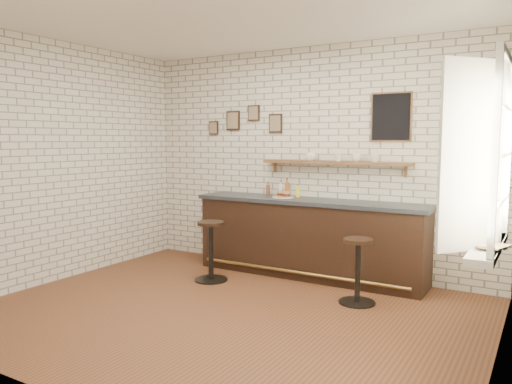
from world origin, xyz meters
TOP-DOWN VIEW (x-y plane):
  - ground at (0.00, 0.00)m, footprint 5.00×5.00m
  - bar_counter at (0.15, 1.70)m, footprint 3.10×0.65m
  - sandwich_plate at (-0.23, 1.70)m, footprint 0.28×0.28m
  - ciabatta_sandwich at (-0.22, 1.70)m, footprint 0.22×0.15m
  - potato_chips at (-0.25, 1.70)m, footprint 0.25×0.18m
  - bitters_bottle_brown at (-0.55, 1.87)m, footprint 0.06×0.06m
  - bitters_bottle_white at (-0.36, 1.87)m, footprint 0.05×0.05m
  - bitters_bottle_amber at (-0.26, 1.87)m, footprint 0.06×0.06m
  - condiment_bottle_yellow at (-0.09, 1.87)m, footprint 0.05×0.05m
  - bar_stool_left at (-0.83, 0.88)m, footprint 0.42×0.42m
  - bar_stool_right at (1.06, 0.97)m, footprint 0.40×0.40m
  - wall_shelf at (0.40, 1.90)m, footprint 2.00×0.18m
  - shelf_cup_a at (0.07, 1.90)m, footprint 0.18×0.18m
  - shelf_cup_b at (0.46, 1.90)m, footprint 0.13×0.13m
  - shelf_cup_c at (0.70, 1.90)m, footprint 0.12×0.12m
  - shelf_cup_d at (0.93, 1.90)m, footprint 0.10×0.10m
  - back_wall_decor at (0.23, 1.98)m, footprint 2.96×0.02m
  - window_sill at (2.40, 0.30)m, footprint 0.20×1.35m
  - casement_window at (2.36, 0.30)m, footprint 0.40×1.30m
  - book_lower at (2.38, 0.07)m, footprint 0.23×0.26m
  - book_upper at (2.38, 0.07)m, footprint 0.24×0.28m

SIDE VIEW (x-z plane):
  - ground at x=0.00m, z-range 0.00..0.00m
  - bar_stool_right at x=1.06m, z-range 0.03..0.74m
  - bar_stool_left at x=-0.83m, z-range 0.03..0.78m
  - bar_counter at x=0.15m, z-range 0.00..1.01m
  - window_sill at x=2.40m, z-range 0.87..0.93m
  - book_lower at x=2.38m, z-range 0.93..0.95m
  - book_upper at x=2.38m, z-range 0.95..0.97m
  - sandwich_plate at x=-0.23m, z-range 1.01..1.02m
  - potato_chips at x=-0.25m, z-range 1.02..1.03m
  - ciabatta_sandwich at x=-0.22m, z-range 1.02..1.09m
  - condiment_bottle_yellow at x=-0.09m, z-range 1.00..1.16m
  - bitters_bottle_brown at x=-0.55m, z-range 0.99..1.17m
  - bitters_bottle_white at x=-0.36m, z-range 0.99..1.19m
  - bitters_bottle_amber at x=-0.26m, z-range 0.99..1.23m
  - wall_shelf at x=0.40m, z-range 1.39..1.57m
  - shelf_cup_b at x=0.46m, z-range 1.50..1.59m
  - shelf_cup_c at x=0.70m, z-range 1.50..1.59m
  - shelf_cup_d at x=0.93m, z-range 1.50..1.59m
  - shelf_cup_a at x=0.07m, z-range 1.50..1.60m
  - casement_window at x=2.36m, z-range 0.87..2.43m
  - back_wall_decor at x=0.23m, z-range 1.77..2.33m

